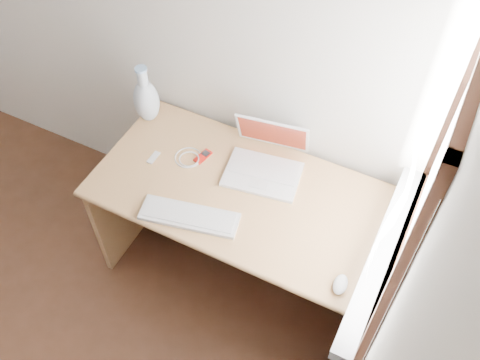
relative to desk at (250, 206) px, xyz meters
The scene contains 9 objects.
window 1.04m from the desk, 13.06° to the right, with size 0.11×0.99×1.10m.
desk is the anchor object (origin of this frame).
laptop 0.27m from the desk, 66.63° to the left, with size 0.37×0.33×0.23m.
external_keyboard 0.40m from the desk, 114.57° to the right, with size 0.45×0.22×0.02m.
mouse 0.68m from the desk, 31.10° to the right, with size 0.06×0.09×0.03m, color white.
ipod 0.33m from the desk, behind, with size 0.06×0.10×0.01m.
cable_coil 0.38m from the desk, behind, with size 0.13×0.13×0.01m, color silver.
remote 0.52m from the desk, 169.08° to the right, with size 0.03×0.08×0.01m, color silver.
vase 0.72m from the desk, 168.75° to the left, with size 0.13×0.13×0.32m.
Camera 1 is at (1.68, 0.06, 2.61)m, focal length 40.00 mm.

